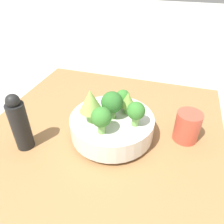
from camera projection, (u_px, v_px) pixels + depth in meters
ground_plane at (102, 140)px, 0.75m from camera, size 6.00×6.00×0.00m
table at (101, 136)px, 0.75m from camera, size 0.84×0.79×0.03m
bowl at (112, 126)px, 0.69m from camera, size 0.26×0.26×0.08m
romanesco_piece_near at (128, 101)px, 0.67m from camera, size 0.05×0.05×0.07m
broccoli_floret_right at (123, 97)px, 0.70m from camera, size 0.05×0.05×0.06m
broccoli_floret_left at (101, 118)px, 0.59m from camera, size 0.06×0.06×0.08m
broccoli_floret_front at (136, 112)px, 0.62m from camera, size 0.05×0.05×0.08m
romanesco_piece_far at (91, 102)px, 0.62m from camera, size 0.07×0.07×0.11m
broccoli_floret_center at (112, 103)px, 0.64m from camera, size 0.07×0.07×0.09m
cup at (187, 126)px, 0.68m from camera, size 0.08×0.08×0.10m
pepper_mill at (20, 123)px, 0.63m from camera, size 0.05×0.05×0.19m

